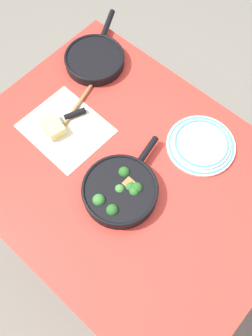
{
  "coord_description": "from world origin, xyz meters",
  "views": [
    {
      "loc": [
        0.38,
        -0.43,
        2.0
      ],
      "look_at": [
        0.0,
        0.0,
        0.8
      ],
      "focal_mm": 40.0,
      "sensor_mm": 36.0,
      "label": 1
    }
  ],
  "objects_px": {
    "skillet_broccoli": "(121,190)",
    "skillet_eggs": "(95,59)",
    "cheese_block": "(53,127)",
    "dinner_plate_stack": "(201,144)",
    "grater_knife": "(66,118)",
    "wooden_spoon": "(89,88)"
  },
  "relations": [
    {
      "from": "skillet_broccoli",
      "to": "skillet_eggs",
      "type": "height_order",
      "value": "skillet_broccoli"
    },
    {
      "from": "dinner_plate_stack",
      "to": "grater_knife",
      "type": "bearing_deg",
      "value": -151.16
    },
    {
      "from": "wooden_spoon",
      "to": "dinner_plate_stack",
      "type": "bearing_deg",
      "value": -94.52
    },
    {
      "from": "skillet_eggs",
      "to": "dinner_plate_stack",
      "type": "height_order",
      "value": "skillet_eggs"
    },
    {
      "from": "skillet_broccoli",
      "to": "dinner_plate_stack",
      "type": "relative_size",
      "value": 1.46
    },
    {
      "from": "skillet_broccoli",
      "to": "cheese_block",
      "type": "bearing_deg",
      "value": 76.85
    },
    {
      "from": "skillet_broccoli",
      "to": "dinner_plate_stack",
      "type": "xyz_separation_m",
      "value": [
        0.09,
        0.34,
        -0.02
      ]
    },
    {
      "from": "cheese_block",
      "to": "skillet_broccoli",
      "type": "bearing_deg",
      "value": -3.41
    },
    {
      "from": "cheese_block",
      "to": "dinner_plate_stack",
      "type": "height_order",
      "value": "cheese_block"
    },
    {
      "from": "skillet_broccoli",
      "to": "dinner_plate_stack",
      "type": "bearing_deg",
      "value": -25.11
    },
    {
      "from": "dinner_plate_stack",
      "to": "skillet_broccoli",
      "type": "bearing_deg",
      "value": -105.36
    },
    {
      "from": "wooden_spoon",
      "to": "dinner_plate_stack",
      "type": "relative_size",
      "value": 1.43
    },
    {
      "from": "skillet_broccoli",
      "to": "wooden_spoon",
      "type": "bearing_deg",
      "value": 48.21
    },
    {
      "from": "cheese_block",
      "to": "dinner_plate_stack",
      "type": "relative_size",
      "value": 0.4
    },
    {
      "from": "grater_knife",
      "to": "cheese_block",
      "type": "bearing_deg",
      "value": 21.97
    },
    {
      "from": "skillet_broccoli",
      "to": "skillet_eggs",
      "type": "bearing_deg",
      "value": 42.91
    },
    {
      "from": "grater_knife",
      "to": "dinner_plate_stack",
      "type": "xyz_separation_m",
      "value": [
        0.46,
        0.25,
        0.0
      ]
    },
    {
      "from": "wooden_spoon",
      "to": "cheese_block",
      "type": "distance_m",
      "value": 0.23
    },
    {
      "from": "skillet_eggs",
      "to": "wooden_spoon",
      "type": "height_order",
      "value": "skillet_eggs"
    },
    {
      "from": "wooden_spoon",
      "to": "dinner_plate_stack",
      "type": "distance_m",
      "value": 0.5
    },
    {
      "from": "skillet_broccoli",
      "to": "cheese_block",
      "type": "distance_m",
      "value": 0.37
    },
    {
      "from": "grater_knife",
      "to": "cheese_block",
      "type": "xyz_separation_m",
      "value": [
        -0.0,
        -0.06,
        0.01
      ]
    }
  ]
}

